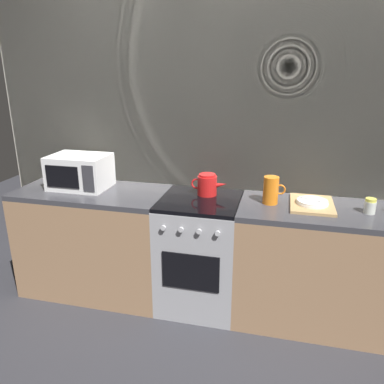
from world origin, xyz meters
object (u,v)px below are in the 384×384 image
at_px(stove_unit, 200,253).
at_px(spice_jar, 370,206).
at_px(microwave, 80,172).
at_px(pitcher, 271,190).
at_px(dish_pile, 312,203).
at_px(kettle, 207,185).

distance_m(stove_unit, spice_jar, 1.28).
xyz_separation_m(microwave, pitcher, (1.53, -0.02, -0.03)).
relative_size(stove_unit, microwave, 1.96).
distance_m(microwave, pitcher, 1.53).
bearing_deg(dish_pile, pitcher, -177.19).
relative_size(pitcher, spice_jar, 1.90).
distance_m(stove_unit, microwave, 1.17).
height_order(microwave, spice_jar, microwave).
height_order(stove_unit, pitcher, pitcher).
height_order(stove_unit, kettle, kettle).
height_order(microwave, pitcher, microwave).
relative_size(stove_unit, spice_jar, 8.57).
height_order(pitcher, spice_jar, pitcher).
relative_size(microwave, spice_jar, 4.38).
height_order(stove_unit, microwave, microwave).
bearing_deg(dish_pile, kettle, 175.13).
bearing_deg(dish_pile, microwave, 179.94).
bearing_deg(dish_pile, stove_unit, -176.81).
xyz_separation_m(stove_unit, microwave, (-1.01, 0.05, 0.59)).
relative_size(stove_unit, pitcher, 4.50).
bearing_deg(kettle, microwave, -176.49).
bearing_deg(stove_unit, spice_jar, -0.35).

